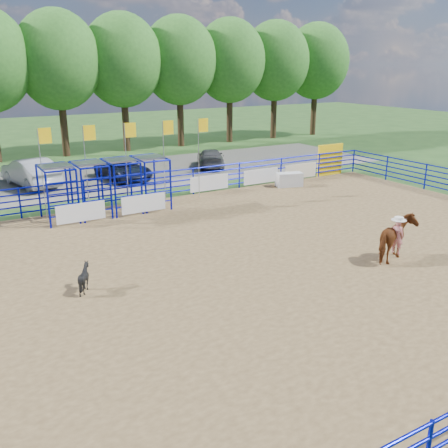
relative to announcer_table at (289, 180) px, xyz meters
The scene contains 12 objects.
ground 12.40m from the announcer_table, 134.71° to the right, with size 120.00×120.00×0.00m, color #325723.
arena_dirt 12.40m from the announcer_table, 134.71° to the right, with size 30.00×20.00×0.02m, color olive.
gravel_strip 11.97m from the announcer_table, 136.77° to the left, with size 40.00×10.00×0.01m, color slate.
announcer_table is the anchor object (origin of this frame).
horse_and_rider 11.97m from the announcer_table, 108.87° to the right, with size 2.17×1.56×2.31m.
calf 16.48m from the announcer_table, 150.52° to the right, with size 0.71×0.80×0.88m, color black.
car_b 15.24m from the announcer_table, 148.89° to the left, with size 1.75×5.02×1.65m, color #999DA2.
car_c 10.32m from the announcer_table, 138.54° to the left, with size 2.13×4.63×1.29m, color black.
car_d 7.68m from the announcer_table, 97.91° to the left, with size 1.73×4.24×1.23m, color #4E4E50.
perimeter_fence 12.40m from the announcer_table, 134.71° to the right, with size 30.10×20.10×1.50m.
chute_assembly 10.65m from the announcer_table, behind, with size 19.32×2.41×4.20m.
treeline 20.55m from the announcer_table, 116.89° to the left, with size 56.40×6.40×11.24m.
Camera 1 is at (-9.16, -13.97, 6.86)m, focal length 40.00 mm.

